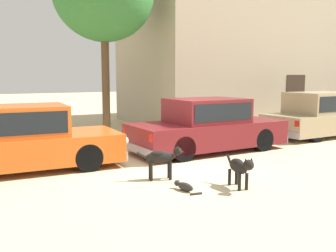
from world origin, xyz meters
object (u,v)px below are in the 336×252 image
object	(u,v)px
parked_sedan_nearest	(22,138)
stray_cat	(184,186)
parked_sedan_third	(323,114)
stray_dog_tan	(240,167)
stray_dog_spotted	(162,157)
parked_sedan_second	(207,125)

from	to	relation	value
parked_sedan_nearest	stray_cat	distance (m)	3.83
parked_sedan_third	stray_dog_tan	xyz separation A→B (m)	(-6.52, -3.38, -0.34)
parked_sedan_third	stray_dog_spotted	bearing A→B (deg)	-163.72
parked_sedan_second	stray_dog_spotted	distance (m)	3.15
stray_dog_spotted	stray_cat	xyz separation A→B (m)	(-0.01, -0.85, -0.37)
stray_dog_spotted	stray_cat	bearing A→B (deg)	-73.74
stray_dog_tan	stray_cat	bearing A→B (deg)	-101.40
parked_sedan_nearest	parked_sedan_second	size ratio (longest dim) A/B	0.98
parked_sedan_nearest	parked_sedan_third	xyz separation A→B (m)	(9.74, -0.02, 0.05)
stray_cat	parked_sedan_third	bearing A→B (deg)	-80.69
parked_sedan_second	parked_sedan_third	size ratio (longest dim) A/B	0.98
parked_sedan_third	stray_dog_tan	bearing A→B (deg)	-152.46
stray_dog_tan	stray_dog_spotted	bearing A→B (deg)	-132.21
parked_sedan_second	parked_sedan_nearest	bearing A→B (deg)	176.62
parked_sedan_second	parked_sedan_third	xyz separation A→B (m)	(5.00, 0.22, 0.04)
parked_sedan_nearest	stray_dog_tan	distance (m)	4.69
parked_sedan_nearest	stray_cat	bearing A→B (deg)	-49.44
parked_sedan_third	stray_dog_tan	size ratio (longest dim) A/B	4.85
stray_dog_spotted	stray_dog_tan	bearing A→B (deg)	-35.40
parked_sedan_second	stray_dog_spotted	xyz separation A→B (m)	(-2.46, -1.95, -0.26)
parked_sedan_nearest	stray_dog_spotted	distance (m)	3.16
parked_sedan_second	parked_sedan_third	distance (m)	5.01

